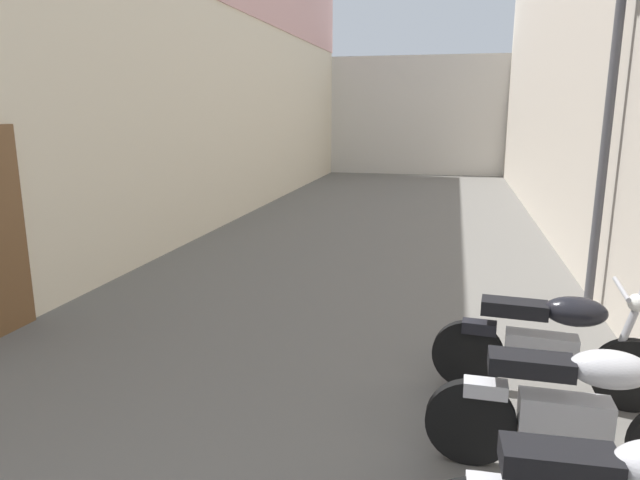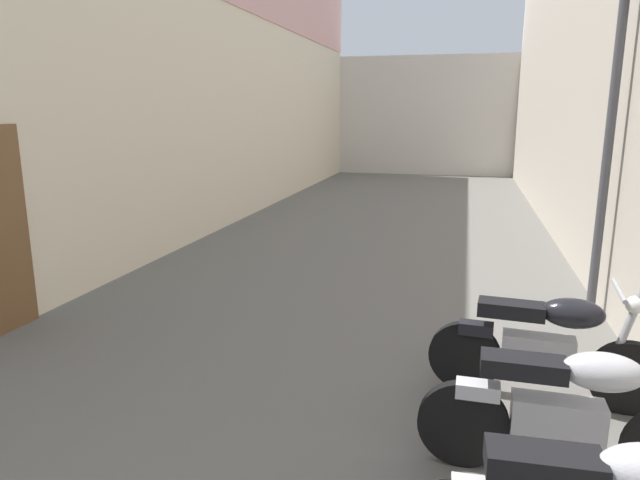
{
  "view_description": "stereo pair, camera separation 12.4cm",
  "coord_description": "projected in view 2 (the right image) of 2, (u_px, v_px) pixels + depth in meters",
  "views": [
    {
      "loc": [
        1.42,
        0.93,
        2.34
      ],
      "look_at": [
        0.01,
        6.95,
        0.93
      ],
      "focal_mm": 31.86,
      "sensor_mm": 36.0,
      "label": 1
    },
    {
      "loc": [
        1.54,
        0.96,
        2.34
      ],
      "look_at": [
        0.01,
        6.95,
        0.93
      ],
      "focal_mm": 31.86,
      "sensor_mm": 36.0,
      "label": 2
    }
  ],
  "objects": [
    {
      "name": "ground_plane",
      "position": [
        357.0,
        266.0,
        8.71
      ],
      "size": [
        38.49,
        38.49,
        0.0
      ],
      "primitive_type": "plane",
      "color": "#66635E"
    },
    {
      "name": "motorcycle_fourth",
      "position": [
        568.0,
        410.0,
        3.57
      ],
      "size": [
        1.85,
        0.58,
        1.04
      ],
      "color": "black",
      "rests_on": "ground"
    },
    {
      "name": "building_far_end",
      "position": [
        427.0,
        116.0,
        21.69
      ],
      "size": [
        9.38,
        2.0,
        4.29
      ],
      "primitive_type": "cube",
      "color": "beige",
      "rests_on": "ground"
    },
    {
      "name": "motorcycle_fifth",
      "position": [
        546.0,
        344.0,
        4.58
      ],
      "size": [
        1.85,
        0.58,
        1.04
      ],
      "color": "black",
      "rests_on": "ground"
    },
    {
      "name": "street_lamp",
      "position": [
        608.0,
        65.0,
        6.03
      ],
      "size": [
        0.79,
        0.18,
        4.82
      ],
      "color": "#47474C",
      "rests_on": "ground"
    },
    {
      "name": "building_left",
      "position": [
        200.0,
        20.0,
        10.49
      ],
      "size": [
        0.45,
        22.49,
        7.89
      ],
      "color": "beige",
      "rests_on": "ground"
    },
    {
      "name": "building_right",
      "position": [
        591.0,
        60.0,
        9.08
      ],
      "size": [
        0.45,
        22.49,
        6.26
      ],
      "color": "beige",
      "rests_on": "ground"
    }
  ]
}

